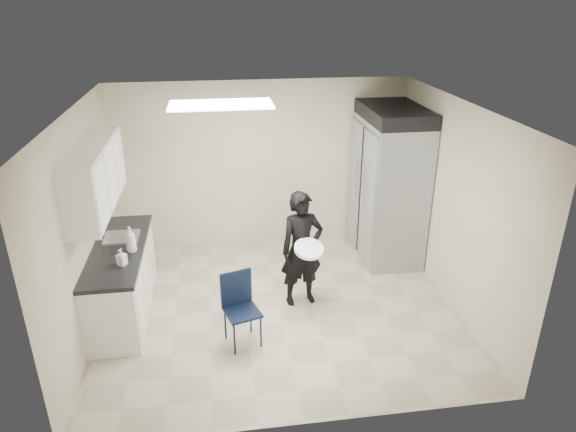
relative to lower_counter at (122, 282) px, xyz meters
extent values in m
plane|color=#B5AB8E|center=(1.95, -0.20, -0.43)|extent=(4.50, 4.50, 0.00)
plane|color=white|center=(1.95, -0.20, 2.17)|extent=(4.50, 4.50, 0.00)
plane|color=beige|center=(1.95, 1.80, 0.87)|extent=(4.50, 0.00, 4.50)
plane|color=beige|center=(-0.30, -0.20, 0.87)|extent=(0.00, 4.00, 4.00)
plane|color=beige|center=(4.20, -0.20, 0.87)|extent=(0.00, 4.00, 4.00)
cube|color=white|center=(1.35, 0.20, 2.14)|extent=(1.20, 0.60, 0.02)
cube|color=silver|center=(0.00, 0.00, 0.00)|extent=(0.60, 1.90, 0.86)
cube|color=black|center=(0.00, 0.00, 0.46)|extent=(0.64, 1.95, 0.05)
cube|color=gray|center=(0.02, 0.25, 0.44)|extent=(0.42, 0.40, 0.14)
cylinder|color=silver|center=(-0.18, 0.25, 0.59)|extent=(0.02, 0.02, 0.24)
cube|color=silver|center=(-0.13, 0.00, 1.40)|extent=(0.35, 1.80, 0.75)
cube|color=black|center=(-0.19, 1.15, 1.19)|extent=(0.22, 0.30, 0.35)
cube|color=yellow|center=(-0.29, -0.10, 0.79)|extent=(0.00, 0.12, 0.07)
cube|color=yellow|center=(-0.29, 0.10, 0.75)|extent=(0.00, 0.12, 0.07)
cube|color=gray|center=(3.78, 1.07, 0.62)|extent=(0.80, 1.35, 2.10)
cube|color=black|center=(3.78, 1.07, 1.77)|extent=(0.80, 1.35, 0.20)
cube|color=black|center=(1.45, -0.88, -0.01)|extent=(0.47, 0.47, 0.84)
imported|color=black|center=(2.27, -0.10, 0.34)|extent=(0.62, 0.47, 1.54)
cylinder|color=silver|center=(2.32, -0.35, 0.47)|extent=(0.42, 0.42, 0.05)
imported|color=white|center=(0.20, -0.13, 0.64)|extent=(0.16, 0.16, 0.32)
imported|color=silver|center=(0.13, -0.45, 0.58)|extent=(0.12, 0.12, 0.20)
camera|label=1|loc=(1.26, -5.81, 3.34)|focal=32.00mm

